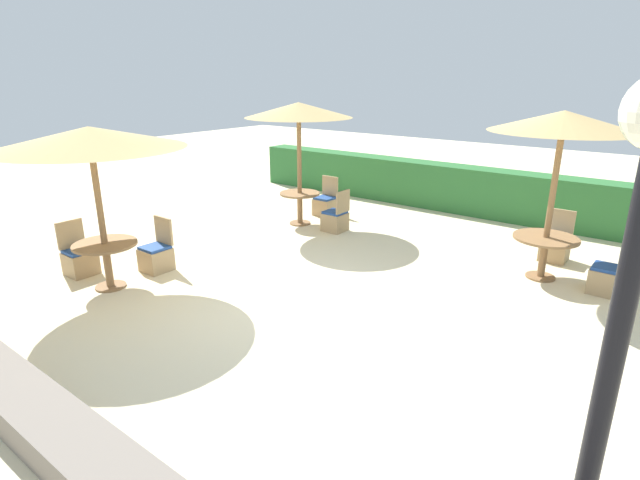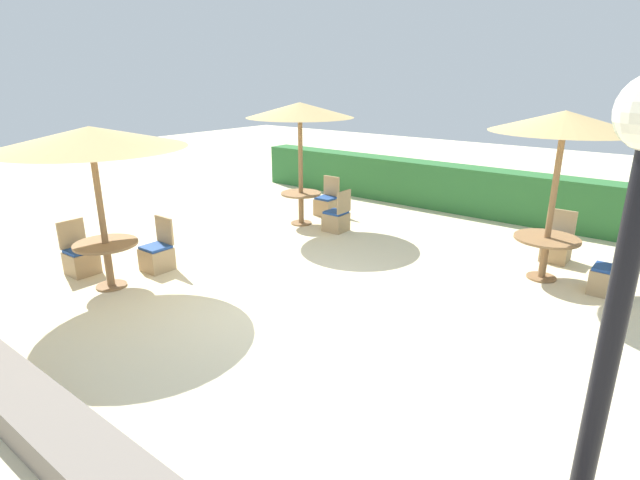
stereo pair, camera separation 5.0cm
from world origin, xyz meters
TOP-DOWN VIEW (x-y plane):
  - ground_plane at (0.00, 0.00)m, footprint 40.00×40.00m
  - hedge_row at (0.00, 6.73)m, footprint 13.00×0.70m
  - stone_border at (0.00, -3.59)m, footprint 10.00×0.56m
  - lamp_post at (4.23, -2.36)m, footprint 0.36×0.36m
  - parasol_back_left at (-2.76, 3.40)m, footprint 2.35×2.35m
  - round_table_back_left at (-2.76, 3.40)m, footprint 0.91×0.91m
  - patio_chair_back_left_north at (-2.77, 4.38)m, footprint 0.46×0.46m
  - patio_chair_back_left_east at (-1.78, 3.46)m, footprint 0.46×0.46m
  - parasol_front_left at (-2.86, -1.28)m, footprint 2.81×2.81m
  - round_table_front_left at (-2.86, -1.28)m, footprint 0.99×0.99m
  - patio_chair_front_left_west at (-3.79, -1.28)m, footprint 0.46×0.46m
  - patio_chair_front_left_north at (-2.90, -0.35)m, footprint 0.46×0.46m
  - parasol_back_right at (2.56, 3.44)m, footprint 2.26×2.26m
  - round_table_back_right at (2.56, 3.44)m, footprint 1.05×1.05m
  - patio_chair_back_right_east at (3.54, 3.40)m, footprint 0.46×0.46m
  - patio_chair_back_right_north at (2.51, 4.48)m, footprint 0.46×0.46m

SIDE VIEW (x-z plane):
  - ground_plane at x=0.00m, z-range 0.00..0.00m
  - stone_border at x=0.00m, z-range 0.00..0.36m
  - patio_chair_back_left_north at x=-2.77m, z-range -0.20..0.73m
  - patio_chair_back_left_east at x=-1.78m, z-range -0.20..0.73m
  - patio_chair_front_left_west at x=-3.79m, z-range -0.20..0.73m
  - patio_chair_front_left_north at x=-2.90m, z-range -0.20..0.73m
  - patio_chair_back_right_east at x=3.54m, z-range -0.20..0.73m
  - patio_chair_back_right_north at x=2.51m, z-range -0.20..0.73m
  - round_table_back_left at x=-2.76m, z-range 0.18..0.91m
  - round_table_back_right at x=2.56m, z-range 0.21..0.93m
  - hedge_row at x=0.00m, z-range 0.00..1.14m
  - round_table_front_left at x=-2.86m, z-range 0.20..0.96m
  - lamp_post at x=4.23m, z-range 0.69..4.01m
  - parasol_front_left at x=-2.86m, z-range 1.11..3.68m
  - parasol_back_left at x=-2.76m, z-range 1.18..3.91m
  - parasol_back_right at x=2.56m, z-range 1.21..3.98m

